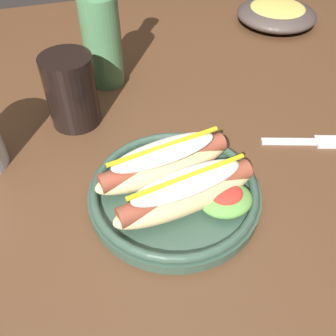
{
  "coord_description": "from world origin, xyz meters",
  "views": [
    {
      "loc": [
        -0.11,
        -0.53,
        1.14
      ],
      "look_at": [
        -0.01,
        -0.17,
        0.77
      ],
      "focal_mm": 41.05,
      "sensor_mm": 36.0,
      "label": 1
    }
  ],
  "objects_px": {
    "hot_dog_plate": "(177,186)",
    "fork": "(307,142)",
    "soda_cup": "(71,91)",
    "side_bowl": "(277,13)",
    "glass_bottle": "(101,36)"
  },
  "relations": [
    {
      "from": "hot_dog_plate",
      "to": "fork",
      "type": "xyz_separation_m",
      "value": [
        0.23,
        0.05,
        -0.02
      ]
    },
    {
      "from": "soda_cup",
      "to": "side_bowl",
      "type": "height_order",
      "value": "soda_cup"
    },
    {
      "from": "fork",
      "to": "side_bowl",
      "type": "relative_size",
      "value": 0.67
    },
    {
      "from": "hot_dog_plate",
      "to": "soda_cup",
      "type": "relative_size",
      "value": 1.98
    },
    {
      "from": "hot_dog_plate",
      "to": "side_bowl",
      "type": "distance_m",
      "value": 0.59
    },
    {
      "from": "soda_cup",
      "to": "glass_bottle",
      "type": "relative_size",
      "value": 0.5
    },
    {
      "from": "soda_cup",
      "to": "hot_dog_plate",
      "type": "bearing_deg",
      "value": -63.23
    },
    {
      "from": "fork",
      "to": "side_bowl",
      "type": "bearing_deg",
      "value": 86.45
    },
    {
      "from": "glass_bottle",
      "to": "side_bowl",
      "type": "bearing_deg",
      "value": 17.09
    },
    {
      "from": "fork",
      "to": "glass_bottle",
      "type": "xyz_separation_m",
      "value": [
        -0.27,
        0.27,
        0.09
      ]
    },
    {
      "from": "hot_dog_plate",
      "to": "side_bowl",
      "type": "height_order",
      "value": "hot_dog_plate"
    },
    {
      "from": "fork",
      "to": "soda_cup",
      "type": "xyz_separation_m",
      "value": [
        -0.34,
        0.16,
        0.06
      ]
    },
    {
      "from": "hot_dog_plate",
      "to": "soda_cup",
      "type": "xyz_separation_m",
      "value": [
        -0.11,
        0.21,
        0.03
      ]
    },
    {
      "from": "glass_bottle",
      "to": "side_bowl",
      "type": "relative_size",
      "value": 1.29
    },
    {
      "from": "hot_dog_plate",
      "to": "side_bowl",
      "type": "relative_size",
      "value": 1.28
    }
  ]
}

